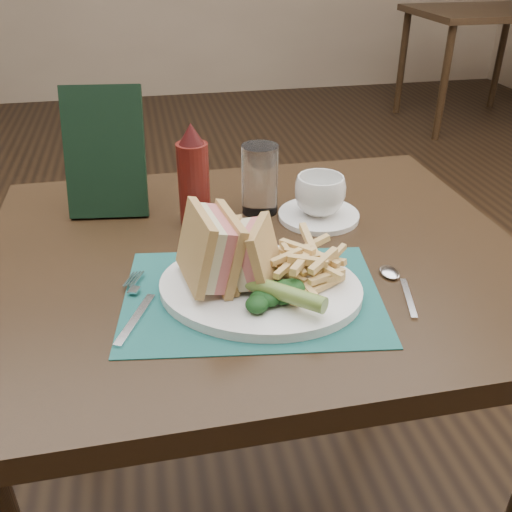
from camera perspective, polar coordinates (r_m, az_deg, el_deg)
The scene contains 18 objects.
floor at distance 1.81m, azimuth -3.30°, elevation -12.53°, with size 7.00×7.00×0.00m, color black.
wall_back at distance 4.97m, azimuth -9.70°, elevation 15.54°, with size 6.00×6.00×0.00m, color tan.
table_main at distance 1.19m, azimuth -0.04°, elevation -15.29°, with size 0.90×0.75×0.75m, color black, non-canonical shape.
table_bg_right at distance 4.39m, azimuth 21.01°, elevation 17.17°, with size 0.90×0.75×0.75m, color black, non-canonical shape.
placemat at distance 0.84m, azimuth -0.37°, elevation -3.99°, with size 0.38×0.27×0.00m, color #1A5552.
plate at distance 0.84m, azimuth 0.41°, elevation -3.21°, with size 0.30×0.24×0.01m, color white, non-canonical shape.
sandwich_half_a at distance 0.81m, azimuth -6.04°, elevation 0.60°, with size 0.06×0.12×0.11m, color tan, non-canonical shape.
sandwich_half_b at distance 0.82m, azimuth -2.00°, elevation 0.43°, with size 0.06×0.09×0.08m, color tan, non-canonical shape.
kale_garnish at distance 0.78m, azimuth 2.02°, elevation -4.22°, with size 0.11×0.08×0.03m, color black, non-canonical shape.
pickle_spear at distance 0.78m, azimuth 2.93°, elevation -3.76°, with size 0.02×0.02×0.12m, color #57762D.
fries_pile at distance 0.85m, azimuth 5.09°, elevation -0.33°, with size 0.18×0.20×0.05m, color #DAB56D, non-canonical shape.
fork at distance 0.83m, azimuth -12.05°, elevation -4.75°, with size 0.03×0.17×0.01m, color silver, non-canonical shape.
spoon at distance 0.88m, azimuth 14.35°, elevation -3.02°, with size 0.03×0.15×0.01m, color silver, non-canonical shape.
saucer at distance 1.07m, azimuth 6.28°, elevation 4.04°, with size 0.15×0.15×0.01m, color white.
coffee_cup at distance 1.05m, azimuth 6.40°, elevation 6.08°, with size 0.09×0.09×0.07m, color white.
drinking_glass at distance 1.07m, azimuth 0.38°, elevation 7.67°, with size 0.07×0.07×0.13m, color white.
ketchup_bottle at distance 1.02m, azimuth -6.28°, elevation 8.07°, with size 0.06×0.06×0.19m, color #51120D, non-canonical shape.
check_presenter at distance 1.09m, azimuth -14.87°, elevation 9.98°, with size 0.14×0.02×0.24m, color black.
Camera 1 is at (-0.17, -1.32, 1.22)m, focal length 40.00 mm.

